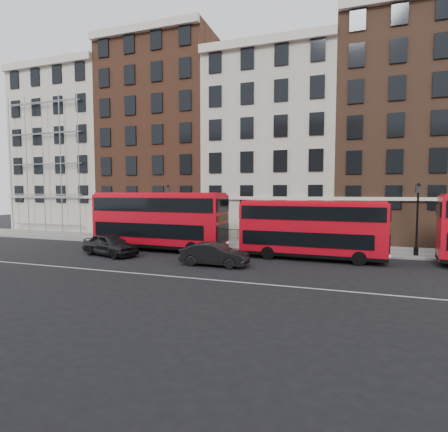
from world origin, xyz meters
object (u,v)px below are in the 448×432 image
(car_front, at_px, (214,254))
(car_rear, at_px, (110,245))
(bus_b, at_px, (158,219))
(bus_c, at_px, (310,228))

(car_front, bearing_deg, car_rear, 85.35)
(car_rear, xyz_separation_m, car_front, (8.70, -0.86, -0.09))
(bus_b, xyz_separation_m, car_front, (6.40, -4.10, -1.81))
(bus_b, relative_size, car_front, 2.55)
(bus_c, height_order, car_front, bus_c)
(bus_c, height_order, car_rear, bus_c)
(bus_c, bearing_deg, car_rear, -165.60)
(bus_c, bearing_deg, car_front, -142.71)
(bus_b, height_order, car_rear, bus_b)
(bus_c, distance_m, car_rear, 14.86)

